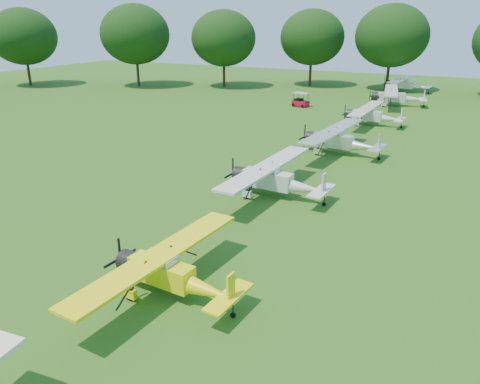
# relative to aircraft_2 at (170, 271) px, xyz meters

# --- Properties ---
(ground) EXTENTS (160.00, 160.00, 0.00)m
(ground) POSITION_rel_aircraft_2_xyz_m (-0.79, 7.30, -1.11)
(ground) COLOR #245615
(ground) RESTS_ON ground
(tree_belt) EXTENTS (137.36, 130.27, 14.52)m
(tree_belt) POSITION_rel_aircraft_2_xyz_m (2.78, 7.46, 6.92)
(tree_belt) COLOR #2E2311
(tree_belt) RESTS_ON ground
(aircraft_2) EXTENTS (6.06, 9.66, 1.90)m
(aircraft_2) POSITION_rel_aircraft_2_xyz_m (0.00, 0.00, 0.00)
(aircraft_2) COLOR #FFF20A
(aircraft_2) RESTS_ON ground
(aircraft_3) EXTENTS (6.74, 10.73, 2.11)m
(aircraft_3) POSITION_rel_aircraft_2_xyz_m (-0.59, 12.42, 0.13)
(aircraft_3) COLOR silver
(aircraft_3) RESTS_ON ground
(aircraft_4) EXTENTS (6.91, 11.01, 2.16)m
(aircraft_4) POSITION_rel_aircraft_2_xyz_m (0.39, 23.99, 0.15)
(aircraft_4) COLOR white
(aircraft_4) RESTS_ON ground
(aircraft_5) EXTENTS (6.35, 10.09, 1.99)m
(aircraft_5) POSITION_rel_aircraft_2_xyz_m (0.45, 36.51, 0.05)
(aircraft_5) COLOR silver
(aircraft_5) RESTS_ON ground
(aircraft_6) EXTENTS (7.17, 11.36, 2.23)m
(aircraft_6) POSITION_rel_aircraft_2_xyz_m (0.76, 49.76, 0.19)
(aircraft_6) COLOR silver
(aircraft_6) RESTS_ON ground
(aircraft_7) EXTENTS (7.05, 11.22, 2.20)m
(aircraft_7) POSITION_rel_aircraft_2_xyz_m (0.06, 62.90, 0.18)
(aircraft_7) COLOR white
(aircraft_7) RESTS_ON ground
(golf_cart) EXTENTS (2.30, 1.76, 1.75)m
(golf_cart) POSITION_rel_aircraft_2_xyz_m (-10.09, 43.81, -0.52)
(golf_cart) COLOR #B30C23
(golf_cart) RESTS_ON ground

